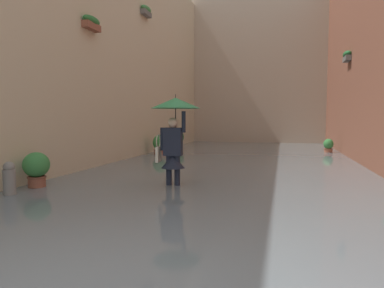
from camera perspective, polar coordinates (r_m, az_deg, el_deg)
ground_plane at (r=11.48m, az=7.33°, el=-3.62°), size 60.00×60.00×0.00m
flood_water at (r=11.47m, az=7.34°, el=-3.23°), size 8.37×24.36×0.16m
building_facade_right at (r=13.10m, az=-14.07°, el=15.61°), size 2.04×22.36×8.35m
building_facade_far at (r=21.89m, az=11.02°, el=16.17°), size 11.17×1.80×12.23m
person_wading at (r=7.21m, az=-2.96°, el=3.24°), size 1.03×1.03×2.06m
potted_plant_mid_right at (r=7.78m, az=-24.30°, el=-3.88°), size 0.53×0.53×0.88m
potted_plant_near_right at (r=13.74m, az=-5.37°, el=-0.24°), size 0.55×0.55×0.91m
potted_plant_near_left at (r=15.46m, az=21.59°, el=-0.42°), size 0.40×0.40×0.72m
potted_plant_far_right at (r=16.60m, az=-2.06°, el=0.69°), size 0.40×0.40×0.97m
mooring_bollard at (r=7.25m, az=-27.92°, el=-5.61°), size 0.22×0.22×0.77m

